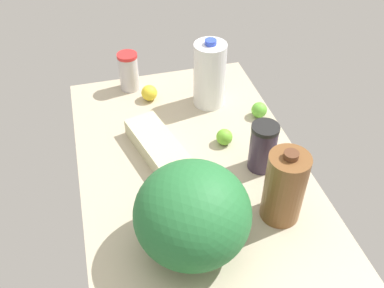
{
  "coord_description": "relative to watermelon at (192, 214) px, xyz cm",
  "views": [
    {
      "loc": [
        100.7,
        -26.67,
        106.37
      ],
      "look_at": [
        0.0,
        0.0,
        13.0
      ],
      "focal_mm": 40.0,
      "sensor_mm": 36.0,
      "label": 1
    }
  ],
  "objects": [
    {
      "name": "countertop",
      "position": [
        -30.99,
        8.09,
        -15.23
      ],
      "size": [
        120.0,
        76.0,
        3.0
      ],
      "primitive_type": "cube",
      "color": "#B5A88D",
      "rests_on": "ground"
    },
    {
      "name": "watermelon",
      "position": [
        0.0,
        0.0,
        0.0
      ],
      "size": [
        31.71,
        31.71,
        27.47
      ],
      "primitive_type": "ellipsoid",
      "color": "#277037",
      "rests_on": "countertop"
    },
    {
      "name": "egg_carton",
      "position": [
        -41.07,
        -1.95,
        -10.59
      ],
      "size": [
        31.77,
        19.1,
        6.29
      ],
      "primitive_type": "cube",
      "rotation": [
        0.0,
        0.0,
        0.26
      ],
      "color": "beige",
      "rests_on": "countertop"
    },
    {
      "name": "milk_jug",
      "position": [
        -64.7,
        24.07,
        -0.52
      ],
      "size": [
        12.52,
        12.52,
        27.99
      ],
      "color": "white",
      "rests_on": "countertop"
    },
    {
      "name": "chocolate_milk_jug",
      "position": [
        -4.03,
        28.52,
        -1.77
      ],
      "size": [
        11.91,
        11.91,
        25.49
      ],
      "color": "brown",
      "rests_on": "countertop"
    },
    {
      "name": "shaker_bottle",
      "position": [
        -24.77,
        30.56,
        -4.84
      ],
      "size": [
        9.11,
        9.11,
        17.71
      ],
      "color": "#382A3F",
      "rests_on": "countertop"
    },
    {
      "name": "tumbler_cup",
      "position": [
        -83.0,
        -5.12,
        -5.56
      ],
      "size": [
        8.21,
        8.21,
        16.26
      ],
      "color": "beige",
      "rests_on": "countertop"
    },
    {
      "name": "lime_far_back",
      "position": [
        -39.26,
        22.3,
        -10.77
      ],
      "size": [
        5.93,
        5.93,
        5.93
      ],
      "primitive_type": "sphere",
      "color": "#6EBB31",
      "rests_on": "countertop"
    },
    {
      "name": "lemon_beside_bowl",
      "position": [
        -72.8,
        1.23,
        -10.5
      ],
      "size": [
        6.48,
        6.48,
        6.48
      ],
      "primitive_type": "sphere",
      "color": "yellow",
      "rests_on": "countertop"
    },
    {
      "name": "lime_by_jug",
      "position": [
        -50.97,
        40.27,
        -10.71
      ],
      "size": [
        6.05,
        6.05,
        6.05
      ],
      "primitive_type": "sphere",
      "color": "#64BA38",
      "rests_on": "countertop"
    }
  ]
}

